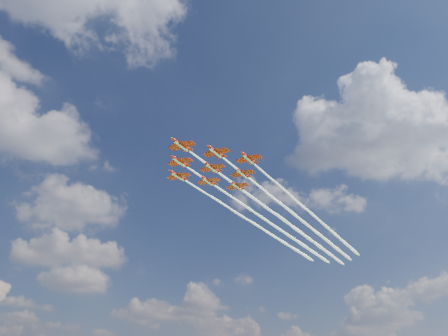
{
  "coord_description": "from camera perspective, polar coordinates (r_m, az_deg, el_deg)",
  "views": [
    {
      "loc": [
        -68.5,
        -125.04,
        4.0
      ],
      "look_at": [
        2.35,
        7.03,
        75.52
      ],
      "focal_mm": 35.0,
      "sensor_mm": 36.0,
      "label": 1
    }
  ],
  "objects": [
    {
      "name": "jet_row4_starb",
      "position": [
        234.39,
        7.69,
        -8.22
      ],
      "size": [
        134.85,
        86.96,
        2.69
      ],
      "rotation": [
        0.0,
        0.0,
        0.56
      ],
      "color": "#A11708"
    },
    {
      "name": "jet_row3_centre",
      "position": [
        223.1,
        8.51,
        -7.27
      ],
      "size": [
        134.85,
        86.96,
        2.69
      ],
      "rotation": [
        0.0,
        0.0,
        0.56
      ],
      "color": "#A11708"
    },
    {
      "name": "jet_row4_port",
      "position": [
        229.58,
        11.17,
        -7.59
      ],
      "size": [
        134.85,
        86.96,
        2.69
      ],
      "rotation": [
        0.0,
        0.0,
        0.56
      ],
      "color": "#A11708"
    },
    {
      "name": "jet_lead",
      "position": [
        205.83,
        6.48,
        -5.82
      ],
      "size": [
        134.85,
        86.96,
        2.69
      ],
      "rotation": [
        0.0,
        0.0,
        0.56
      ],
      "color": "#A11708"
    },
    {
      "name": "jet_row2_starb",
      "position": [
        217.13,
        5.7,
        -6.92
      ],
      "size": [
        134.85,
        86.96,
        2.69
      ],
      "rotation": [
        0.0,
        0.0,
        0.56
      ],
      "color": "#A11708"
    },
    {
      "name": "jet_row3_starb",
      "position": [
        228.55,
        4.99,
        -7.9
      ],
      "size": [
        134.85,
        86.96,
        2.69
      ],
      "rotation": [
        0.0,
        0.0,
        0.56
      ],
      "color": "#A11708"
    },
    {
      "name": "jet_row2_port",
      "position": [
        211.93,
        9.41,
        -6.22
      ],
      "size": [
        134.85,
        86.96,
        2.69
      ],
      "rotation": [
        0.0,
        0.0,
        0.56
      ],
      "color": "#A11708"
    },
    {
      "name": "jet_tail",
      "position": [
        240.73,
        10.25,
        -8.5
      ],
      "size": [
        134.85,
        86.96,
        2.69
      ],
      "rotation": [
        0.0,
        0.0,
        0.56
      ],
      "color": "#A11708"
    },
    {
      "name": "jet_row3_port",
      "position": [
        218.55,
        12.18,
        -6.59
      ],
      "size": [
        134.85,
        86.96,
        2.69
      ],
      "rotation": [
        0.0,
        0.0,
        0.56
      ],
      "color": "#A11708"
    }
  ]
}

